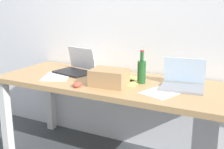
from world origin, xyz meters
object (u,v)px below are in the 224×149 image
(laptop_right, at_px, (183,82))
(beer_bottle, at_px, (142,71))
(computer_mouse, at_px, (77,84))
(desk, at_px, (112,92))
(cardboard_box, at_px, (109,78))
(laptop_left, at_px, (76,67))

(laptop_right, bearing_deg, beer_bottle, -177.86)
(computer_mouse, bearing_deg, laptop_right, 9.81)
(desk, relative_size, cardboard_box, 7.18)
(beer_bottle, bearing_deg, desk, -169.51)
(beer_bottle, xyz_separation_m, cardboard_box, (-0.19, -0.17, -0.03))
(desk, relative_size, beer_bottle, 7.44)
(desk, distance_m, beer_bottle, 0.30)
(laptop_left, xyz_separation_m, beer_bottle, (0.64, -0.05, 0.05))
(laptop_right, bearing_deg, cardboard_box, -159.78)
(desk, xyz_separation_m, cardboard_box, (0.04, -0.13, 0.15))
(cardboard_box, bearing_deg, laptop_left, 153.45)
(desk, bearing_deg, laptop_left, 167.08)
(cardboard_box, bearing_deg, desk, 108.00)
(beer_bottle, relative_size, cardboard_box, 0.96)
(laptop_left, bearing_deg, laptop_right, -2.30)
(desk, bearing_deg, laptop_right, 5.72)
(beer_bottle, bearing_deg, computer_mouse, -142.10)
(laptop_left, height_order, computer_mouse, laptop_left)
(laptop_left, height_order, cardboard_box, laptop_left)
(computer_mouse, relative_size, cardboard_box, 0.38)
(laptop_right, distance_m, cardboard_box, 0.54)
(desk, distance_m, laptop_left, 0.44)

